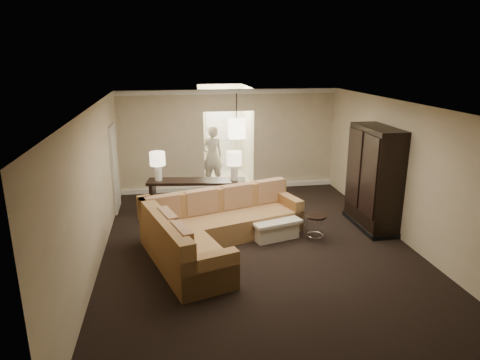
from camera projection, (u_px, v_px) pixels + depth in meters
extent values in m
plane|color=black|center=(259.00, 248.00, 8.47)|extent=(8.00, 8.00, 0.00)
cube|color=beige|center=(229.00, 140.00, 11.86)|extent=(6.00, 0.04, 2.80)
cube|color=beige|center=(343.00, 292.00, 4.29)|extent=(6.00, 0.04, 2.80)
cube|color=beige|center=(94.00, 189.00, 7.59)|extent=(0.04, 8.00, 2.80)
cube|color=beige|center=(406.00, 173.00, 8.56)|extent=(0.04, 8.00, 2.80)
cube|color=white|center=(260.00, 106.00, 7.68)|extent=(6.00, 8.00, 0.02)
cube|color=white|center=(229.00, 92.00, 11.43)|extent=(6.00, 0.10, 0.12)
cube|color=white|center=(230.00, 187.00, 12.19)|extent=(6.00, 0.10, 0.12)
cube|color=silver|center=(115.00, 168.00, 10.34)|extent=(0.05, 0.90, 2.10)
cube|color=beige|center=(225.00, 179.00, 13.20)|extent=(1.40, 2.00, 0.01)
cube|color=beige|center=(201.00, 135.00, 12.69)|extent=(0.04, 2.00, 2.80)
cube|color=beige|center=(247.00, 133.00, 12.92)|extent=(0.04, 2.00, 2.80)
cube|color=beige|center=(220.00, 129.00, 13.75)|extent=(1.40, 0.04, 2.80)
cube|color=silver|center=(220.00, 139.00, 13.82)|extent=(0.90, 0.05, 2.10)
cube|color=brown|center=(225.00, 226.00, 8.95)|extent=(3.46, 1.92, 0.46)
cube|color=brown|center=(194.00, 263.00, 7.36)|extent=(1.40, 1.77, 0.46)
cube|color=brown|center=(217.00, 199.00, 9.13)|extent=(3.25, 1.23, 0.51)
cube|color=brown|center=(163.00, 230.00, 7.54)|extent=(1.03, 2.61, 0.51)
cube|color=brown|center=(287.00, 210.00, 9.59)|extent=(0.50, 1.02, 0.69)
cube|color=brown|center=(209.00, 275.00, 6.76)|extent=(1.02, 0.50, 0.69)
cube|color=#A37657|center=(163.00, 208.00, 8.55)|extent=(0.71, 0.37, 0.51)
cube|color=#A37657|center=(201.00, 202.00, 8.90)|extent=(0.71, 0.37, 0.51)
cube|color=#A37657|center=(237.00, 196.00, 9.26)|extent=(0.71, 0.37, 0.51)
cube|color=#A37657|center=(270.00, 191.00, 9.62)|extent=(0.71, 0.37, 0.51)
cube|color=#A37657|center=(168.00, 225.00, 7.68)|extent=(0.36, 0.69, 0.51)
cube|color=#A37657|center=(182.00, 241.00, 7.02)|extent=(0.36, 0.69, 0.51)
cube|color=silver|center=(269.00, 226.00, 9.10)|extent=(1.13, 1.13, 0.35)
cube|color=silver|center=(270.00, 217.00, 9.05)|extent=(1.26, 1.26, 0.06)
cube|color=black|center=(269.00, 217.00, 8.97)|extent=(0.09, 0.17, 0.02)
cube|color=beige|center=(272.00, 212.00, 9.23)|extent=(0.30, 0.36, 0.01)
cube|color=black|center=(197.00, 181.00, 9.95)|extent=(2.33, 0.85, 0.06)
cube|color=black|center=(153.00, 199.00, 10.05)|extent=(0.15, 0.47, 0.83)
cube|color=black|center=(241.00, 199.00, 10.09)|extent=(0.15, 0.47, 0.83)
cube|color=black|center=(197.00, 211.00, 10.15)|extent=(2.22, 0.78, 0.04)
cube|color=black|center=(374.00, 178.00, 9.25)|extent=(0.62, 1.49, 2.24)
cube|color=black|center=(369.00, 176.00, 8.80)|extent=(0.03, 0.66, 1.70)
cube|color=black|center=(354.00, 167.00, 9.51)|extent=(0.03, 0.66, 1.70)
cube|color=black|center=(370.00, 224.00, 9.55)|extent=(0.66, 1.56, 0.11)
cylinder|color=black|center=(316.00, 216.00, 8.74)|extent=(0.43, 0.43, 0.04)
torus|color=silver|center=(315.00, 235.00, 8.85)|extent=(0.35, 0.35, 0.02)
cylinder|color=silver|center=(322.00, 227.00, 8.87)|extent=(0.02, 0.02, 0.50)
cylinder|color=silver|center=(308.00, 226.00, 8.90)|extent=(0.02, 0.02, 0.50)
cylinder|color=silver|center=(316.00, 231.00, 8.65)|extent=(0.02, 0.02, 0.50)
cylinder|color=white|center=(158.00, 173.00, 9.87)|extent=(0.17, 0.17, 0.36)
cylinder|color=#FFE6BF|center=(157.00, 159.00, 9.78)|extent=(0.35, 0.35, 0.31)
cylinder|color=white|center=(234.00, 172.00, 9.91)|extent=(0.17, 0.17, 0.36)
cylinder|color=#FFE6BF|center=(234.00, 158.00, 9.81)|extent=(0.35, 0.35, 0.31)
cylinder|color=black|center=(236.00, 106.00, 10.32)|extent=(0.02, 0.02, 0.60)
cube|color=#FFECC6|center=(237.00, 128.00, 10.47)|extent=(0.38, 0.38, 0.48)
imported|color=beige|center=(212.00, 153.00, 12.19)|extent=(0.81, 0.65, 1.97)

